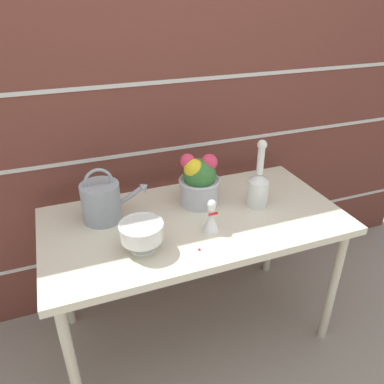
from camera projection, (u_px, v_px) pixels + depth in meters
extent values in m
plane|color=gray|center=(194.00, 328.00, 2.12)|extent=(12.00, 12.00, 0.00)
cube|color=brown|center=(163.00, 115.00, 1.98)|extent=(3.60, 0.08, 2.20)
cube|color=beige|center=(169.00, 237.00, 2.31)|extent=(3.53, 0.00, 0.02)
cube|color=beige|center=(166.00, 150.00, 2.03)|extent=(3.53, 0.00, 0.02)
cube|color=beige|center=(164.00, 82.00, 1.85)|extent=(3.53, 0.00, 0.02)
cube|color=beige|center=(195.00, 221.00, 1.77)|extent=(1.40, 0.71, 0.04)
cylinder|color=beige|center=(72.00, 367.00, 1.50)|extent=(0.04, 0.04, 0.70)
cylinder|color=beige|center=(333.00, 287.00, 1.90)|extent=(0.04, 0.04, 0.70)
cylinder|color=beige|center=(62.00, 274.00, 1.99)|extent=(0.04, 0.04, 0.70)
cylinder|color=beige|center=(271.00, 226.00, 2.39)|extent=(0.04, 0.04, 0.70)
cylinder|color=#93999E|center=(101.00, 202.00, 1.71)|extent=(0.18, 0.18, 0.18)
cylinder|color=#93999E|center=(131.00, 195.00, 1.75)|extent=(0.14, 0.02, 0.09)
cone|color=#93999E|center=(145.00, 186.00, 1.75)|extent=(0.05, 0.05, 0.06)
torus|color=#93999E|center=(98.00, 182.00, 1.66)|extent=(0.13, 0.01, 0.13)
cylinder|color=silver|center=(143.00, 248.00, 1.55)|extent=(0.11, 0.11, 0.01)
cylinder|color=silver|center=(142.00, 243.00, 1.53)|extent=(0.04, 0.04, 0.04)
sphere|color=silver|center=(142.00, 242.00, 1.53)|extent=(0.05, 0.05, 0.05)
cylinder|color=silver|center=(142.00, 232.00, 1.51)|extent=(0.17, 0.17, 0.07)
torus|color=silver|center=(141.00, 224.00, 1.49)|extent=(0.18, 0.18, 0.01)
cylinder|color=#BCBCC1|center=(199.00, 192.00, 1.85)|extent=(0.19, 0.19, 0.13)
torus|color=#BCBCC1|center=(199.00, 180.00, 1.82)|extent=(0.21, 0.21, 0.01)
sphere|color=#387033|center=(200.00, 175.00, 1.81)|extent=(0.16, 0.16, 0.16)
sphere|color=yellow|center=(194.00, 169.00, 1.77)|extent=(0.10, 0.10, 0.10)
sphere|color=#E03856|center=(188.00, 161.00, 1.78)|extent=(0.07, 0.07, 0.07)
sphere|color=#E03856|center=(209.00, 162.00, 1.79)|extent=(0.08, 0.08, 0.08)
cylinder|color=silver|center=(258.00, 193.00, 1.83)|extent=(0.10, 0.10, 0.14)
cone|color=silver|center=(259.00, 177.00, 1.79)|extent=(0.10, 0.10, 0.04)
cylinder|color=silver|center=(261.00, 161.00, 1.75)|extent=(0.03, 0.03, 0.13)
sphere|color=silver|center=(262.00, 145.00, 1.71)|extent=(0.05, 0.05, 0.05)
cone|color=white|center=(211.00, 221.00, 1.65)|extent=(0.08, 0.08, 0.10)
cylinder|color=white|center=(212.00, 208.00, 1.61)|extent=(0.03, 0.03, 0.03)
sphere|color=white|center=(212.00, 204.00, 1.61)|extent=(0.04, 0.04, 0.04)
cube|color=red|center=(213.00, 214.00, 1.61)|extent=(0.04, 0.01, 0.01)
sphere|color=#E03856|center=(199.00, 249.00, 1.54)|extent=(0.01, 0.01, 0.01)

